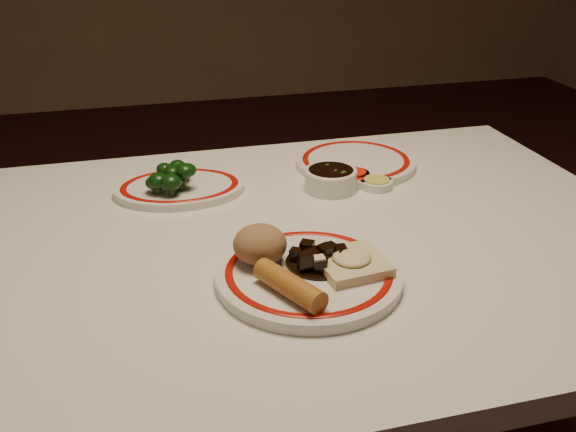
% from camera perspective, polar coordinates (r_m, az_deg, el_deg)
% --- Properties ---
extents(dining_table, '(1.20, 0.90, 0.75)m').
position_cam_1_polar(dining_table, '(1.13, 1.90, -5.72)').
color(dining_table, silver).
rests_on(dining_table, ground).
extents(main_plate, '(0.31, 0.31, 0.02)m').
position_cam_1_polar(main_plate, '(0.95, 1.85, -5.24)').
color(main_plate, silver).
rests_on(main_plate, dining_table).
extents(rice_mound, '(0.08, 0.08, 0.06)m').
position_cam_1_polar(rice_mound, '(0.95, -2.51, -2.53)').
color(rice_mound, '#966A47').
rests_on(rice_mound, main_plate).
extents(spring_roll, '(0.08, 0.12, 0.03)m').
position_cam_1_polar(spring_roll, '(0.88, 0.14, -6.18)').
color(spring_roll, '#AD6F2A').
rests_on(spring_roll, main_plate).
extents(fried_wonton, '(0.11, 0.11, 0.03)m').
position_cam_1_polar(fried_wonton, '(0.95, 5.66, -4.10)').
color(fried_wonton, beige).
rests_on(fried_wonton, main_plate).
extents(stirfry_heap, '(0.10, 0.10, 0.03)m').
position_cam_1_polar(stirfry_heap, '(0.96, 3.04, -3.73)').
color(stirfry_heap, black).
rests_on(stirfry_heap, main_plate).
extents(broccoli_plate, '(0.26, 0.23, 0.02)m').
position_cam_1_polar(broccoli_plate, '(1.25, -9.58, 2.49)').
color(broccoli_plate, silver).
rests_on(broccoli_plate, dining_table).
extents(broccoli_pile, '(0.10, 0.12, 0.05)m').
position_cam_1_polar(broccoli_pile, '(1.23, -10.07, 3.62)').
color(broccoli_pile, '#23471C').
rests_on(broccoli_pile, broccoli_plate).
extents(soy_bowl, '(0.10, 0.10, 0.04)m').
position_cam_1_polar(soy_bowl, '(1.25, 3.81, 3.24)').
color(soy_bowl, silver).
rests_on(soy_bowl, dining_table).
extents(sweet_sour_dish, '(0.06, 0.06, 0.02)m').
position_cam_1_polar(sweet_sour_dish, '(1.30, 5.86, 3.57)').
color(sweet_sour_dish, silver).
rests_on(sweet_sour_dish, dining_table).
extents(mustard_dish, '(0.06, 0.06, 0.02)m').
position_cam_1_polar(mustard_dish, '(1.27, 7.87, 2.88)').
color(mustard_dish, silver).
rests_on(mustard_dish, dining_table).
extents(far_plate, '(0.29, 0.29, 0.02)m').
position_cam_1_polar(far_plate, '(1.37, 6.03, 4.79)').
color(far_plate, silver).
rests_on(far_plate, dining_table).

